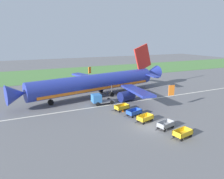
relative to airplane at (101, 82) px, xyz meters
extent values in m
plane|color=slate|center=(0.50, -18.62, -3.05)|extent=(220.00, 220.00, 0.00)
cube|color=#518442|center=(0.50, 32.90, -3.02)|extent=(220.00, 28.00, 0.06)
cube|color=silver|center=(0.50, -7.03, -3.05)|extent=(120.00, 0.36, 0.01)
cylinder|color=#28389E|center=(-1.01, -0.20, 0.10)|extent=(30.15, 9.37, 3.70)
cube|color=orange|center=(-1.01, -0.20, -0.92)|extent=(27.17, 8.62, 0.56)
cone|color=#28389E|center=(-17.21, -3.36, 0.10)|extent=(3.83, 4.17, 3.63)
cone|color=#28389E|center=(15.82, 3.09, 0.60)|extent=(5.09, 4.31, 3.52)
cube|color=#28389E|center=(4.64, -7.60, -0.57)|extent=(5.02, 13.26, 1.35)
cube|color=orange|center=(8.46, -13.48, 0.38)|extent=(1.12, 0.41, 1.90)
cylinder|color=navy|center=(3.13, -6.31, -1.92)|extent=(3.54, 2.67, 2.10)
cube|color=#28389E|center=(1.44, 8.79, -0.57)|extent=(9.27, 12.31, 1.35)
cube|color=orange|center=(2.77, 15.67, 0.38)|extent=(1.03, 0.77, 1.90)
cylinder|color=navy|center=(0.53, 7.02, -1.92)|extent=(3.54, 2.67, 2.10)
cube|color=red|center=(12.53, 2.44, 4.85)|extent=(5.94, 1.50, 6.88)
cube|color=#28389E|center=(13.34, -0.66, 0.70)|extent=(2.42, 5.38, 0.24)
cube|color=#28389E|center=(12.12, 5.62, 0.70)|extent=(4.10, 5.42, 0.24)
cylinder|color=#4C4C51|center=(-11.32, -2.21, -1.48)|extent=(0.20, 0.20, 2.04)
cylinder|color=black|center=(-11.32, -2.21, -2.50)|extent=(1.17, 0.65, 1.10)
cylinder|color=#4C4C51|center=(1.86, -1.88, -1.48)|extent=(0.20, 0.20, 2.04)
cylinder|color=black|center=(1.86, -1.88, -2.50)|extent=(1.17, 0.65, 1.10)
cylinder|color=#4C4C51|center=(1.02, 2.44, -1.48)|extent=(0.20, 0.20, 2.04)
cylinder|color=black|center=(1.02, 2.44, -2.50)|extent=(1.17, 0.65, 1.10)
cube|color=gold|center=(2.19, -23.17, -2.57)|extent=(2.69, 1.79, 0.08)
cube|color=gold|center=(2.29, -23.81, -2.26)|extent=(2.48, 0.50, 0.55)
cube|color=gold|center=(2.08, -22.53, -2.26)|extent=(2.48, 0.50, 0.55)
cube|color=gold|center=(1.01, -23.37, -2.26)|extent=(0.33, 1.40, 0.55)
cube|color=gold|center=(3.37, -22.98, -2.26)|extent=(0.33, 1.40, 0.55)
cylinder|color=#2D2D33|center=(0.41, -23.46, -2.61)|extent=(1.00, 0.24, 0.08)
cylinder|color=black|center=(1.35, -23.88, -2.83)|extent=(0.46, 0.23, 0.44)
cylinder|color=black|center=(1.17, -22.77, -2.83)|extent=(0.46, 0.23, 0.44)
cylinder|color=black|center=(3.21, -23.57, -2.83)|extent=(0.46, 0.23, 0.44)
cylinder|color=black|center=(3.02, -22.47, -2.83)|extent=(0.46, 0.23, 0.44)
cube|color=gray|center=(1.96, -20.08, -2.57)|extent=(2.76, 1.95, 0.08)
cube|color=gray|center=(2.11, -20.72, -2.26)|extent=(2.45, 0.69, 0.55)
cube|color=gray|center=(1.80, -19.45, -2.26)|extent=(2.45, 0.69, 0.55)
cube|color=gray|center=(0.79, -20.37, -2.26)|extent=(0.43, 1.38, 0.55)
cube|color=gray|center=(3.12, -19.80, -2.26)|extent=(0.43, 1.38, 0.55)
cylinder|color=#2D2D33|center=(0.21, -20.51, -2.61)|extent=(0.99, 0.32, 0.08)
cylinder|color=black|center=(1.18, -20.85, -2.83)|extent=(0.47, 0.26, 0.44)
cylinder|color=black|center=(0.91, -19.76, -2.83)|extent=(0.47, 0.26, 0.44)
cylinder|color=black|center=(3.00, -20.41, -2.83)|extent=(0.47, 0.26, 0.44)
cylinder|color=black|center=(2.73, -19.32, -2.83)|extent=(0.47, 0.26, 0.44)
cube|color=gold|center=(0.68, -16.77, -2.57)|extent=(2.77, 1.98, 0.08)
cube|color=gold|center=(0.85, -17.40, -2.26)|extent=(2.45, 0.72, 0.55)
cube|color=gold|center=(0.52, -16.14, -2.26)|extent=(2.45, 0.72, 0.55)
cube|color=gold|center=(-0.48, -17.07, -2.26)|extent=(0.45, 1.38, 0.55)
cube|color=gold|center=(1.85, -16.47, -2.26)|extent=(0.45, 1.38, 0.55)
cylinder|color=#2D2D33|center=(-1.06, -17.22, -2.61)|extent=(0.99, 0.33, 0.08)
cylinder|color=black|center=(-0.08, -17.55, -2.83)|extent=(0.47, 0.27, 0.44)
cylinder|color=black|center=(-0.36, -16.46, -2.83)|extent=(0.47, 0.27, 0.44)
cylinder|color=black|center=(1.73, -17.08, -2.83)|extent=(0.47, 0.27, 0.44)
cylinder|color=black|center=(1.45, -15.99, -2.83)|extent=(0.47, 0.27, 0.44)
cube|color=#234CB2|center=(0.46, -13.87, -2.57)|extent=(2.77, 1.97, 0.08)
cube|color=#234CB2|center=(0.61, -14.50, -2.26)|extent=(2.45, 0.71, 0.55)
cube|color=#234CB2|center=(0.30, -13.24, -2.26)|extent=(2.45, 0.71, 0.55)
cube|color=#234CB2|center=(-0.71, -14.16, -2.26)|extent=(0.44, 1.38, 0.55)
cube|color=#234CB2|center=(1.62, -13.57, -2.26)|extent=(0.44, 1.38, 0.55)
cylinder|color=#2D2D33|center=(-1.29, -14.31, -2.61)|extent=(0.99, 0.32, 0.08)
cylinder|color=black|center=(-0.32, -14.64, -2.83)|extent=(0.47, 0.26, 0.44)
cylinder|color=black|center=(-0.59, -13.55, -2.83)|extent=(0.47, 0.26, 0.44)
cylinder|color=black|center=(1.50, -14.18, -2.83)|extent=(0.47, 0.26, 0.44)
cylinder|color=black|center=(1.23, -13.09, -2.83)|extent=(0.47, 0.26, 0.44)
cube|color=gold|center=(-0.25, -10.77, -2.57)|extent=(2.72, 1.85, 0.08)
cube|color=gold|center=(-0.13, -11.41, -2.26)|extent=(2.47, 0.57, 0.55)
cube|color=gold|center=(-0.38, -10.13, -2.26)|extent=(2.47, 0.57, 0.55)
cube|color=gold|center=(-1.43, -11.00, -2.26)|extent=(0.36, 1.39, 0.55)
cube|color=gold|center=(0.93, -10.55, -2.26)|extent=(0.36, 1.39, 0.55)
cylinder|color=#2D2D33|center=(-2.02, -11.11, -2.61)|extent=(1.00, 0.27, 0.08)
cylinder|color=black|center=(-1.07, -11.50, -2.83)|extent=(0.46, 0.24, 0.44)
cylinder|color=black|center=(-1.28, -10.40, -2.83)|extent=(0.46, 0.24, 0.44)
cylinder|color=black|center=(0.77, -11.14, -2.83)|extent=(0.46, 0.24, 0.44)
cylinder|color=black|center=(0.56, -10.05, -2.83)|extent=(0.46, 0.24, 0.44)
cube|color=slate|center=(-1.26, -5.95, -2.55)|extent=(3.21, 2.09, 0.20)
cube|color=#3370B7|center=(-3.23, -5.83, -1.70)|extent=(1.82, 2.00, 1.50)
cube|color=#19232D|center=(-4.03, -5.78, -1.55)|extent=(0.18, 1.62, 0.67)
cylinder|color=black|center=(-3.29, -6.68, -2.65)|extent=(0.82, 0.35, 0.80)
cylinder|color=black|center=(-3.19, -4.97, -2.65)|extent=(0.82, 0.35, 0.80)
cylinder|color=black|center=(-0.42, -6.86, -2.65)|extent=(0.82, 0.35, 0.80)
cylinder|color=black|center=(-0.31, -5.16, -2.65)|extent=(0.82, 0.35, 0.80)
cone|color=orange|center=(-0.35, -11.35, -2.76)|extent=(0.44, 0.44, 0.58)
camera|label=1|loc=(-16.30, -41.19, 9.54)|focal=32.50mm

